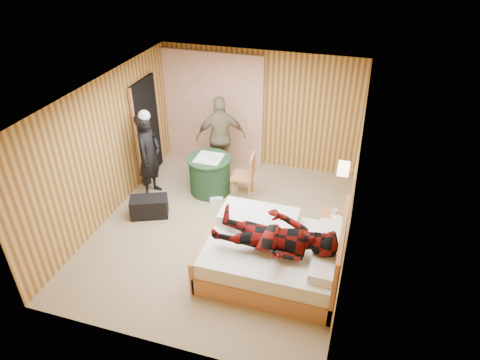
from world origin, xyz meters
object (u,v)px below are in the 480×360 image
(nightstand, at_px, (331,231))
(round_table, at_px, (210,174))
(wall_lamp, at_px, (344,169))
(duffel_bag, at_px, (149,207))
(chair_far, at_px, (219,152))
(woman_standing, at_px, (149,156))
(bed, at_px, (275,255))
(man_on_bed, at_px, (275,230))
(chair_near, at_px, (247,173))
(man_at_table, at_px, (221,137))

(nightstand, xyz_separation_m, round_table, (-2.49, 0.97, 0.10))
(wall_lamp, relative_size, duffel_bag, 0.39)
(chair_far, height_order, woman_standing, woman_standing)
(bed, bearing_deg, duffel_bag, 163.55)
(nightstand, distance_m, man_on_bed, 1.50)
(nightstand, height_order, chair_far, chair_far)
(round_table, bearing_deg, nightstand, -21.23)
(nightstand, relative_size, chair_near, 0.62)
(round_table, height_order, duffel_bag, round_table)
(wall_lamp, bearing_deg, duffel_bag, -172.00)
(man_at_table, distance_m, man_on_bed, 3.30)
(bed, bearing_deg, round_table, 133.36)
(bed, xyz_separation_m, man_on_bed, (0.03, -0.23, 0.67))
(chair_near, xyz_separation_m, duffel_bag, (-1.53, -1.13, -0.34))
(bed, height_order, man_at_table, man_at_table)
(bed, bearing_deg, chair_near, 117.81)
(bed, distance_m, round_table, 2.53)
(duffel_bag, bearing_deg, bed, -39.37)
(duffel_bag, bearing_deg, wall_lamp, -14.93)
(nightstand, height_order, man_on_bed, man_on_bed)
(round_table, distance_m, woman_standing, 1.22)
(nightstand, bearing_deg, woman_standing, 170.93)
(round_table, height_order, man_at_table, man_at_table)
(chair_near, distance_m, duffel_bag, 1.93)
(duffel_bag, relative_size, woman_standing, 0.40)
(chair_near, bearing_deg, man_at_table, -137.40)
(wall_lamp, xyz_separation_m, bed, (-0.80, -1.21, -0.98))
(bed, height_order, chair_near, bed)
(woman_standing, height_order, man_on_bed, man_on_bed)
(round_table, relative_size, man_on_bed, 0.48)
(nightstand, height_order, chair_near, chair_near)
(duffel_bag, relative_size, man_on_bed, 0.38)
(bed, height_order, chair_far, bed)
(chair_far, bearing_deg, man_at_table, 34.01)
(bed, relative_size, nightstand, 3.64)
(bed, distance_m, woman_standing, 3.18)
(duffel_bag, bearing_deg, man_on_bed, -43.83)
(woman_standing, bearing_deg, chair_far, -44.60)
(round_table, distance_m, man_at_table, 0.86)
(man_at_table, relative_size, man_on_bed, 0.97)
(man_at_table, height_order, man_on_bed, man_on_bed)
(man_on_bed, bearing_deg, bed, 96.89)
(wall_lamp, distance_m, woman_standing, 3.63)
(round_table, xyz_separation_m, man_on_bed, (1.76, -2.07, 0.61))
(man_at_table, bearing_deg, chair_near, 115.82)
(round_table, xyz_separation_m, woman_standing, (-1.06, -0.40, 0.46))
(man_on_bed, bearing_deg, man_at_table, 122.36)
(nightstand, bearing_deg, duffel_bag, -177.79)
(bed, bearing_deg, nightstand, 48.92)
(wall_lamp, xyz_separation_m, woman_standing, (-3.59, 0.23, -0.46))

